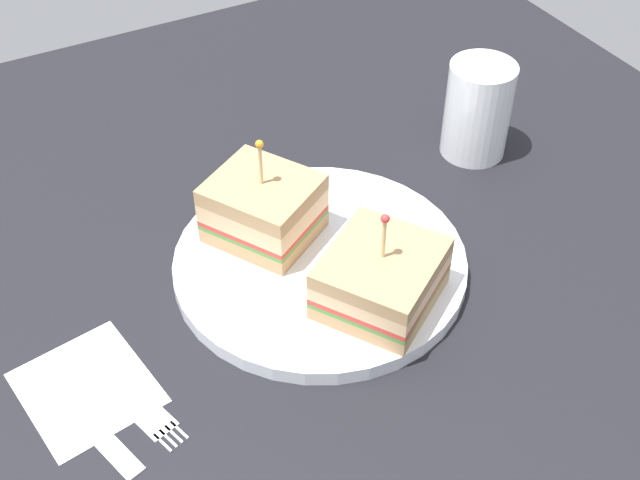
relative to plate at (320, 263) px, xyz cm
name	(u,v)px	position (x,y,z in cm)	size (l,w,h in cm)	color
ground_plane	(320,277)	(0.00, 0.00, -1.70)	(96.25, 96.25, 2.00)	black
plate	(320,263)	(0.00, 0.00, 0.00)	(25.19, 25.19, 1.39)	white
sandwich_half_front	(263,208)	(-5.05, -2.82, 3.53)	(11.32, 11.01, 10.00)	tan
sandwich_half_back	(381,278)	(6.61, 1.91, 3.10)	(12.09, 12.35, 9.02)	tan
drink_glass	(477,113)	(-7.76, 21.85, 3.81)	(6.53, 6.53, 9.79)	#B74C33
napkin	(87,387)	(2.84, -21.57, -0.62)	(9.97, 8.97, 0.15)	white
fork	(138,404)	(6.25, -18.68, -0.52)	(12.61, 4.90, 0.35)	silver
knife	(92,427)	(6.53, -22.27, -0.52)	(12.19, 4.61, 0.35)	silver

